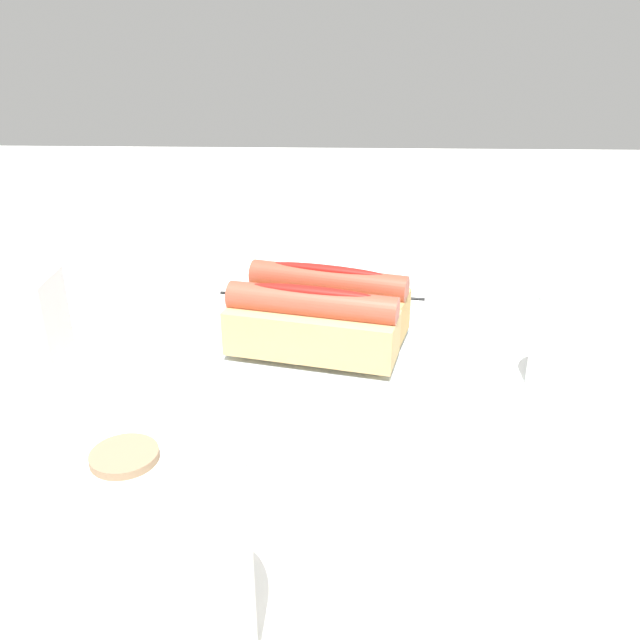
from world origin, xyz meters
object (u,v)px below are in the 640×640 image
hotdog_back (312,324)px  chopstick_far (334,293)px  water_glass (568,346)px  hotdog_front (328,301)px  paper_towel_roll (141,569)px  serving_bowl (320,356)px  chopstick_near (309,296)px

hotdog_back → chopstick_far: bearing=-94.1°
chopstick_far → water_glass: bearing=142.6°
hotdog_front → water_glass: 0.22m
paper_towel_roll → chopstick_far: bearing=-99.6°
serving_bowl → chopstick_far: bearing=-92.8°
paper_towel_roll → water_glass: bearing=-134.8°
water_glass → chopstick_near: water_glass is taller
chopstick_near → hotdog_back: bearing=99.1°
chopstick_near → chopstick_far: bearing=-152.7°
hotdog_front → water_glass: hotdog_front is taller
serving_bowl → chopstick_far: size_ratio=1.25×
serving_bowl → paper_towel_roll: paper_towel_roll is taller
water_glass → paper_towel_roll: 0.43m
water_glass → chopstick_far: (0.21, -0.21, -0.04)m
chopstick_far → hotdog_front: bearing=96.0°
hotdog_front → hotdog_back: (0.01, 0.05, 0.00)m
hotdog_back → water_glass: bearing=-176.0°
chopstick_far → paper_towel_roll: bearing=87.7°
serving_bowl → hotdog_back: hotdog_back is taller
paper_towel_roll → chopstick_far: size_ratio=0.61×
serving_bowl → hotdog_front: hotdog_front is taller
chopstick_near → hotdog_front: bearing=104.7°
hotdog_front → chopstick_far: bearing=-91.2°
water_glass → chopstick_near: (0.24, -0.20, -0.04)m
hotdog_back → chopstick_near: bearing=-86.4°
serving_bowl → hotdog_back: size_ratio=1.74×
serving_bowl → hotdog_front: (-0.01, -0.03, 0.05)m
hotdog_front → paper_towel_roll: (0.08, 0.34, 0.00)m
hotdog_back → chopstick_near: 0.23m
chopstick_near → chopstick_far: size_ratio=1.00×
paper_towel_roll → chopstick_near: size_ratio=0.61×
hotdog_front → hotdog_back: 0.05m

